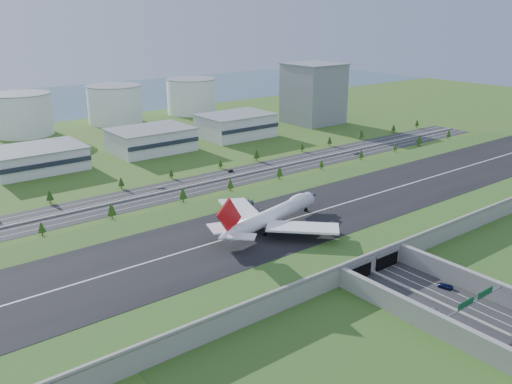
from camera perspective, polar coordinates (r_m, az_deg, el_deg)
ground at (r=260.76m, az=3.74°, el=-4.56°), size 1200.00×1200.00×0.00m
airfield_deck at (r=259.12m, az=3.77°, el=-3.72°), size 520.00×100.00×9.20m
underpass_road at (r=204.35m, az=23.01°, el=-11.96°), size 38.80×120.40×8.00m
sign_gantry_near at (r=204.42m, az=22.06°, el=-10.69°), size 38.70×0.70×9.80m
north_expressway at (r=332.97m, az=-7.17°, el=0.54°), size 560.00×36.00×0.12m
tree_row at (r=332.79m, az=-5.95°, el=1.43°), size 502.56×48.74×8.47m
hangar_mid_a at (r=393.26m, az=-22.04°, el=3.24°), size 58.00×42.00×15.00m
hangar_mid_b at (r=422.86m, az=-11.00°, el=5.40°), size 58.00×42.00×17.00m
hangar_mid_c at (r=463.41m, az=-2.16°, el=6.99°), size 58.00×42.00×19.00m
office_tower at (r=524.37m, az=6.06°, el=10.25°), size 46.00×46.00×55.00m
fuel_tank_b at (r=511.17m, az=-23.43°, el=7.49°), size 50.00×50.00×35.00m
fuel_tank_c at (r=538.42m, az=-14.65°, el=8.89°), size 50.00×50.00×35.00m
fuel_tank_d at (r=577.01m, az=-6.83°, el=9.97°), size 50.00×50.00×35.00m
bay_water at (r=685.18m, az=-24.26°, el=8.34°), size 1200.00×260.00×0.06m
boeing_747 at (r=245.32m, az=1.74°, el=-2.43°), size 71.51×66.84×22.45m
car_0 at (r=207.23m, az=18.32°, el=-11.71°), size 2.51×5.06×1.66m
car_2 at (r=224.97m, az=19.28°, el=-9.31°), size 4.19×6.50×1.67m
car_5 at (r=361.74m, az=-2.70°, el=2.25°), size 4.40×2.41×1.37m
car_6 at (r=413.89m, az=10.56°, el=4.07°), size 6.57×4.41×1.67m
car_7 at (r=332.34m, az=-10.00°, el=0.51°), size 5.56×4.02×1.49m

